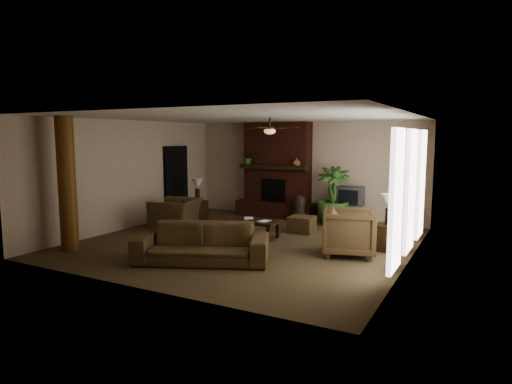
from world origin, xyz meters
The scene contains 23 objects.
room_shell centered at (0.00, 0.00, 1.40)m, with size 7.00×7.00×7.00m.
fireplace centered at (-0.80, 3.22, 1.16)m, with size 2.40×0.70×2.80m.
windows centered at (3.45, 0.20, 1.35)m, with size 0.08×3.65×2.35m.
log_column centered at (-2.95, -2.40, 1.40)m, with size 0.36×0.36×2.80m, color brown.
doorway centered at (-3.44, 1.80, 1.05)m, with size 0.10×1.00×2.10m, color black.
ceiling_fan centered at (0.40, 0.30, 2.53)m, with size 1.35×1.35×0.37m.
sofa centered at (0.02, -1.83, 0.49)m, with size 2.51×0.73×0.98m, color #4B3920.
armchair_left centered at (-2.26, 0.28, 0.53)m, with size 1.21×0.78×1.05m, color #4B3920.
armchair_right centered at (2.35, -0.01, 0.52)m, with size 1.00×0.94×1.03m, color #4B3920.
coffee_table centered at (-0.07, 0.43, 0.37)m, with size 1.20×0.70×0.43m.
ottoman centered at (0.70, 1.52, 0.20)m, with size 0.60×0.60×0.40m, color #4B3920.
tv_stand centered at (1.42, 3.15, 0.25)m, with size 0.85×0.50×0.50m, color silver.
tv centered at (1.47, 3.14, 0.76)m, with size 0.67×0.55×0.52m.
floor_vase centered at (0.17, 2.65, 0.43)m, with size 0.34×0.34×0.77m.
floor_plant centered at (1.08, 2.78, 0.44)m, with size 0.88×1.58×0.88m, color #305321.
side_table_left centered at (-2.60, 1.63, 0.28)m, with size 0.50×0.50×0.55m, color black.
lamp_left centered at (-2.58, 1.68, 1.00)m, with size 0.41×0.41×0.65m.
side_table_right centered at (2.94, 0.74, 0.28)m, with size 0.50×0.50×0.55m, color black.
lamp_right centered at (2.97, 0.71, 1.00)m, with size 0.37×0.37×0.65m.
mantel_plant centered at (-1.62, 2.93, 1.72)m, with size 0.38×0.42×0.33m, color #305321.
mantel_vase centered at (-0.04, 2.91, 1.67)m, with size 0.22×0.23×0.22m, color brown.
book_a centered at (-0.33, 0.41, 0.57)m, with size 0.22×0.03×0.29m, color #999999.
book_b centered at (0.14, 0.37, 0.58)m, with size 0.21×0.02×0.29m, color #999999.
Camera 1 is at (4.77, -8.55, 2.39)m, focal length 30.87 mm.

